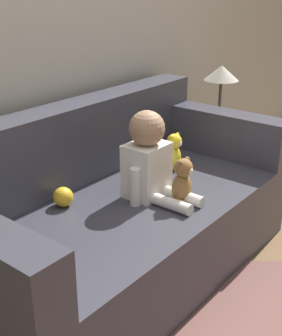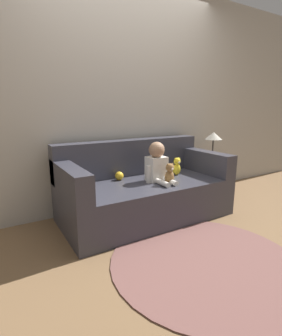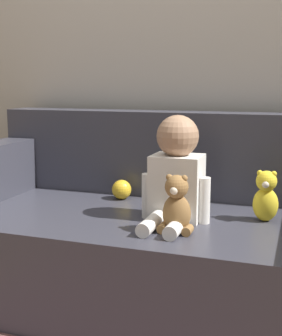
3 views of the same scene
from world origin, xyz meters
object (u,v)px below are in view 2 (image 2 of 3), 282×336
(person_baby, at_px, (157,164))
(toy_ball, at_px, (119,176))
(side_table, at_px, (213,148))
(plush_toy_side, at_px, (177,166))
(teddy_bear_brown, at_px, (170,174))
(couch, at_px, (143,190))

(person_baby, xyz_separation_m, toy_ball, (-0.33, 0.24, -0.14))
(side_table, bearing_deg, toy_ball, 178.89)
(person_baby, bearing_deg, plush_toy_side, 15.92)
(side_table, bearing_deg, teddy_bear_brown, -159.21)
(teddy_bear_brown, bearing_deg, plush_toy_side, 40.83)
(teddy_bear_brown, xyz_separation_m, side_table, (0.99, 0.38, 0.15))
(couch, xyz_separation_m, person_baby, (0.10, -0.11, 0.30))
(plush_toy_side, height_order, toy_ball, plush_toy_side)
(toy_ball, xyz_separation_m, side_table, (1.36, -0.03, 0.20))
(person_baby, bearing_deg, side_table, 11.84)
(plush_toy_side, height_order, side_table, side_table)
(teddy_bear_brown, distance_m, plush_toy_side, 0.39)
(couch, distance_m, side_table, 1.20)
(person_baby, bearing_deg, couch, 131.60)
(toy_ball, relative_size, side_table, 0.11)
(person_baby, height_order, side_table, side_table)
(couch, height_order, plush_toy_side, couch)
(teddy_bear_brown, bearing_deg, side_table, 20.79)
(person_baby, bearing_deg, teddy_bear_brown, -74.03)
(toy_ball, height_order, side_table, side_table)
(toy_ball, bearing_deg, teddy_bear_brown, -46.91)
(couch, distance_m, person_baby, 0.34)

